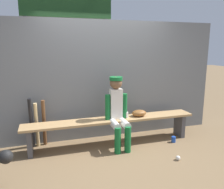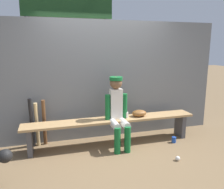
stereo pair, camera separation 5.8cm
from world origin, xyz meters
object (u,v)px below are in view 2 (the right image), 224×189
Objects in this scene: bat_wood_natural at (37,125)px; cup_on_ground at (174,140)px; cup_on_bench at (126,115)px; scoreboard at (71,10)px; bat_aluminum_black at (32,123)px; baseball_glove at (139,113)px; bat_wood_dark at (44,123)px; baseball at (178,158)px; player_seated at (118,110)px; dugout_bench at (112,124)px.

cup_on_ground is at bearing -12.67° from bat_wood_natural.
cup_on_bench is at bearing 165.31° from cup_on_ground.
scoreboard is at bearing 136.16° from cup_on_ground.
bat_aluminum_black is 8.27× the size of cup_on_bench.
baseball_glove is 1.95m from bat_aluminum_black.
bat_wood_dark is at bearing 166.67° from cup_on_bench.
cup_on_ground reaches higher than baseball.
player_seated is at bearing -14.78° from bat_aluminum_black.
baseball is at bearing -45.85° from player_seated.
dugout_bench is at bearing 180.00° from baseball_glove.
dugout_bench is 0.32m from player_seated.
baseball_glove reaches higher than baseball.
player_seated is 1.35m from bat_wood_dark.
bat_aluminum_black is 2.63m from cup_on_ground.
player_seated is at bearing -56.68° from dugout_bench.
bat_wood_dark is at bearing -122.85° from scoreboard.
player_seated is at bearing -16.43° from bat_wood_natural.
bat_wood_natural is 11.05× the size of baseball.
cup_on_bench is at bearing -60.18° from scoreboard.
scoreboard reaches higher than baseball.
baseball is (0.76, -0.78, -0.65)m from player_seated.
baseball is at bearing -71.56° from baseball_glove.
cup_on_bench is (0.26, -0.02, 0.15)m from dugout_bench.
baseball_glove is at bearing -8.16° from bat_aluminum_black.
bat_aluminum_black is 2.55m from baseball.
scoreboard is (0.79, 1.05, 2.12)m from bat_wood_natural.
cup_on_ground is at bearing -13.85° from bat_wood_dark.
scoreboard is at bearing 111.22° from dugout_bench.
bat_aluminum_black is (-1.40, 0.28, 0.06)m from dugout_bench.
bat_wood_dark is 1.05× the size of bat_wood_natural.
baseball_glove is at bearing -51.91° from scoreboard.
bat_aluminum_black reaches higher than baseball_glove.
bat_wood_natural is 7.43× the size of cup_on_bench.
baseball_glove is 1.07m from baseball.
baseball is at bearing -29.01° from bat_wood_natural.
bat_aluminum_black is 0.25× the size of scoreboard.
bat_aluminum_black is 12.29× the size of baseball.
player_seated reaches higher than baseball_glove.
baseball is 0.71m from cup_on_ground.
player_seated is 1.25m from cup_on_ground.
dugout_bench is 28.69× the size of cup_on_ground.
cup_on_ground is at bearing 63.55° from baseball.
baseball_glove is 2.61m from scoreboard.
bat_wood_dark is 7.81× the size of cup_on_bench.
player_seated reaches higher than cup_on_bench.
bat_wood_natural is 7.43× the size of cup_on_ground.
bat_wood_natural is (-0.13, -0.02, -0.02)m from bat_wood_dark.
dugout_bench is 3.68× the size of bat_wood_dark.
scoreboard is (-0.78, 1.37, 1.98)m from cup_on_bench.
cup_on_bench is (-0.88, 0.23, 0.49)m from cup_on_ground.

